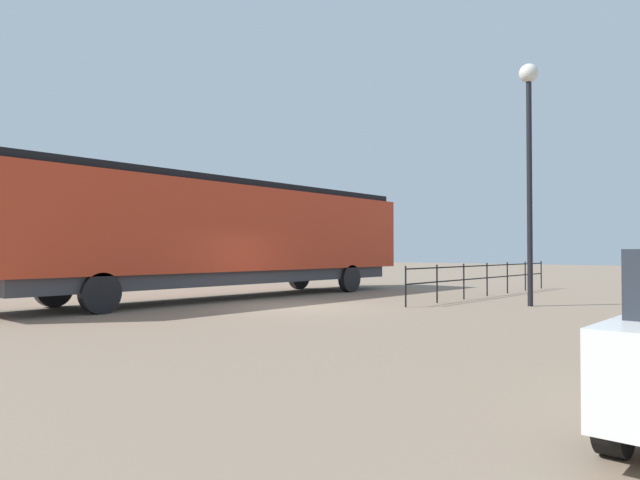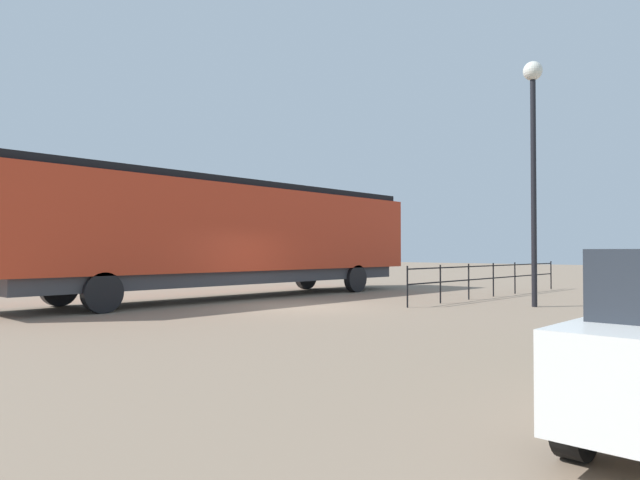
# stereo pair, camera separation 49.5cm
# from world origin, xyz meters

# --- Properties ---
(ground_plane) EXTENTS (120.00, 120.00, 0.00)m
(ground_plane) POSITION_xyz_m (0.00, 0.00, 0.00)
(ground_plane) COLOR #84705B
(locomotive) EXTENTS (3.14, 16.65, 4.10)m
(locomotive) POSITION_xyz_m (-3.98, 0.99, 2.31)
(locomotive) COLOR red
(locomotive) RESTS_ON ground_plane
(lamp_post) EXTENTS (0.57, 0.57, 7.38)m
(lamp_post) POSITION_xyz_m (5.21, 4.78, 5.31)
(lamp_post) COLOR black
(lamp_post) RESTS_ON ground_plane
(platform_fence) EXTENTS (0.05, 11.15, 1.23)m
(platform_fence) POSITION_xyz_m (2.56, 7.55, 0.80)
(platform_fence) COLOR black
(platform_fence) RESTS_ON ground_plane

